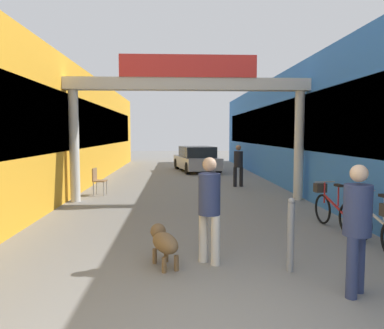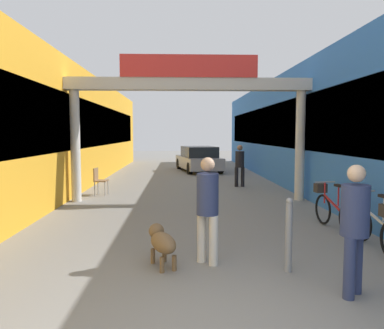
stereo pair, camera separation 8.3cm
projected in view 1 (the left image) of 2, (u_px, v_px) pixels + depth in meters
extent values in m
cube|color=gold|center=(49.00, 130.00, 14.01)|extent=(3.00, 26.00, 4.29)
cube|color=black|center=(89.00, 124.00, 14.06)|extent=(0.04, 23.40, 1.72)
cube|color=blue|center=(317.00, 130.00, 14.48)|extent=(3.00, 26.00, 4.29)
cube|color=black|center=(279.00, 125.00, 14.39)|extent=(0.04, 23.40, 1.72)
cylinder|color=beige|center=(74.00, 146.00, 10.98)|extent=(0.28, 0.28, 3.29)
cylinder|color=beige|center=(299.00, 146.00, 11.28)|extent=(0.28, 0.28, 3.29)
cube|color=beige|center=(188.00, 84.00, 10.98)|extent=(7.40, 0.44, 0.35)
cube|color=red|center=(188.00, 66.00, 10.74)|extent=(3.96, 0.10, 0.64)
cylinder|color=silver|center=(203.00, 238.00, 5.88)|extent=(0.20, 0.20, 0.77)
cylinder|color=silver|center=(215.00, 240.00, 5.72)|extent=(0.20, 0.20, 0.77)
cylinder|color=navy|center=(209.00, 194.00, 5.74)|extent=(0.48, 0.48, 0.64)
sphere|color=tan|center=(209.00, 164.00, 5.70)|extent=(0.31, 0.31, 0.22)
cylinder|color=navy|center=(352.00, 268.00, 4.57)|extent=(0.20, 0.20, 0.76)
cylinder|color=navy|center=(359.00, 263.00, 4.74)|extent=(0.20, 0.20, 0.76)
cylinder|color=navy|center=(358.00, 210.00, 4.60)|extent=(0.48, 0.48, 0.63)
sphere|color=beige|center=(359.00, 173.00, 4.56)|extent=(0.31, 0.31, 0.22)
cylinder|color=black|center=(235.00, 177.00, 14.20)|extent=(0.15, 0.15, 0.74)
cylinder|color=black|center=(241.00, 177.00, 14.23)|extent=(0.15, 0.15, 0.74)
cylinder|color=black|center=(238.00, 159.00, 14.16)|extent=(0.37, 0.37, 0.61)
sphere|color=#8C664C|center=(238.00, 148.00, 14.12)|extent=(0.23, 0.23, 0.21)
ellipsoid|color=brown|center=(165.00, 243.00, 5.64)|extent=(0.56, 0.79, 0.29)
sphere|color=brown|center=(158.00, 231.00, 5.93)|extent=(0.32, 0.32, 0.25)
sphere|color=white|center=(160.00, 240.00, 5.84)|extent=(0.23, 0.23, 0.17)
cylinder|color=brown|center=(155.00, 256.00, 5.82)|extent=(0.09, 0.09, 0.23)
cylinder|color=brown|center=(166.00, 254.00, 5.90)|extent=(0.09, 0.09, 0.23)
cylinder|color=brown|center=(164.00, 265.00, 5.43)|extent=(0.09, 0.09, 0.23)
cylinder|color=brown|center=(176.00, 263.00, 5.50)|extent=(0.09, 0.09, 0.23)
torus|color=black|center=(360.00, 223.00, 7.05)|extent=(0.14, 0.67, 0.67)
cube|color=beige|center=(379.00, 220.00, 6.53)|extent=(0.17, 0.94, 0.34)
cylinder|color=beige|center=(384.00, 209.00, 6.40)|extent=(0.04, 0.04, 0.42)
cylinder|color=beige|center=(363.00, 204.00, 6.96)|extent=(0.04, 0.04, 0.46)
cylinder|color=gray|center=(364.00, 191.00, 6.94)|extent=(0.46, 0.09, 0.03)
cube|color=#332D28|center=(357.00, 198.00, 7.15)|extent=(0.27, 0.23, 0.20)
torus|color=black|center=(323.00, 209.00, 8.35)|extent=(0.12, 0.67, 0.67)
torus|color=black|center=(348.00, 219.00, 7.35)|extent=(0.12, 0.67, 0.67)
cube|color=red|center=(335.00, 205.00, 7.84)|extent=(0.14, 0.94, 0.34)
cylinder|color=red|center=(338.00, 196.00, 7.70)|extent=(0.04, 0.04, 0.42)
cube|color=black|center=(339.00, 185.00, 7.68)|extent=(0.12, 0.23, 0.05)
cylinder|color=red|center=(324.00, 193.00, 8.26)|extent=(0.04, 0.04, 0.46)
cylinder|color=gray|center=(325.00, 182.00, 8.24)|extent=(0.46, 0.08, 0.03)
cube|color=#332D28|center=(320.00, 188.00, 8.45)|extent=(0.26, 0.22, 0.20)
cylinder|color=gray|center=(291.00, 237.00, 5.46)|extent=(0.10, 0.10, 1.01)
sphere|color=gray|center=(291.00, 201.00, 5.42)|extent=(0.10, 0.10, 0.10)
cylinder|color=gray|center=(107.00, 188.00, 12.42)|extent=(0.03, 0.03, 0.45)
cylinder|color=gray|center=(104.00, 189.00, 12.08)|extent=(0.03, 0.03, 0.45)
cylinder|color=gray|center=(97.00, 187.00, 12.44)|extent=(0.03, 0.03, 0.45)
cylinder|color=gray|center=(93.00, 189.00, 12.10)|extent=(0.03, 0.03, 0.45)
cube|color=olive|center=(100.00, 181.00, 12.24)|extent=(0.44, 0.44, 0.04)
cube|color=olive|center=(94.00, 174.00, 12.23)|extent=(0.08, 0.40, 0.40)
cube|color=#99999E|center=(196.00, 162.00, 20.05)|extent=(2.45, 4.25, 0.60)
cube|color=#1E2328|center=(197.00, 152.00, 19.85)|extent=(1.95, 2.45, 0.55)
cylinder|color=black|center=(177.00, 164.00, 21.29)|extent=(0.31, 0.63, 0.60)
cylinder|color=black|center=(204.00, 163.00, 21.65)|extent=(0.31, 0.63, 0.60)
cylinder|color=black|center=(188.00, 168.00, 18.47)|extent=(0.31, 0.63, 0.60)
cylinder|color=black|center=(219.00, 168.00, 18.83)|extent=(0.31, 0.63, 0.60)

